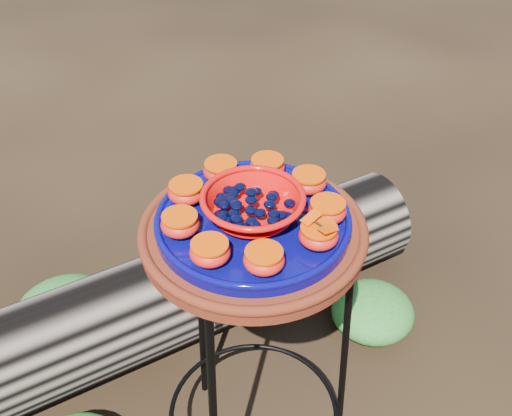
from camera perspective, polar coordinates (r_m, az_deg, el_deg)
plant_stand at (r=1.45m, az=-0.22°, el=-13.28°), size 0.44×0.44×0.70m
terracotta_saucer at (r=1.19m, az=-0.27°, el=-2.34°), size 0.41×0.41×0.03m
cobalt_plate at (r=1.17m, az=-0.27°, el=-1.28°), size 0.36×0.36×0.02m
red_bowl at (r=1.14m, az=-0.28°, el=0.11°), size 0.18×0.18×0.05m
glass_gems at (r=1.12m, az=-0.28°, el=1.57°), size 0.14×0.14×0.02m
orange_half_0 at (r=1.10m, az=5.58°, el=-2.46°), size 0.07×0.07×0.04m
orange_half_1 at (r=1.15m, az=6.36°, el=-0.25°), size 0.07×0.07×0.04m
orange_half_2 at (r=1.22m, az=4.69°, el=2.32°), size 0.07×0.07×0.04m
orange_half_3 at (r=1.25m, az=1.02°, el=3.64°), size 0.07×0.07×0.04m
orange_half_4 at (r=1.24m, az=-3.14°, el=3.30°), size 0.07×0.07×0.04m
orange_half_5 at (r=1.19m, az=-6.20°, el=1.40°), size 0.07×0.07×0.04m
orange_half_6 at (r=1.12m, az=-6.76°, el=-1.42°), size 0.07×0.07×0.04m
orange_half_7 at (r=1.07m, az=-4.11°, el=-3.93°), size 0.07×0.07×0.04m
orange_half_8 at (r=1.05m, az=0.71°, el=-4.64°), size 0.07×0.07×0.04m
butterfly at (r=1.08m, az=5.66°, el=-1.45°), size 0.08×0.05×0.01m
driftwood_log at (r=1.88m, az=-6.93°, el=-7.66°), size 1.54×0.60×0.28m
foliage_right at (r=1.97m, az=10.35°, el=-8.94°), size 0.25×0.25×0.12m
foliage_back at (r=1.99m, az=-16.51°, el=-8.98°), size 0.31×0.31×0.15m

